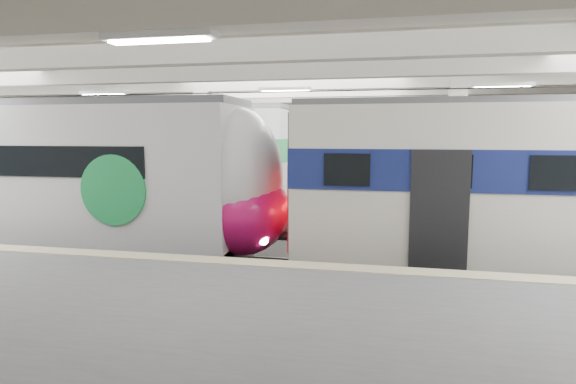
# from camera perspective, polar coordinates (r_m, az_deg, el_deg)

# --- Properties ---
(station_hall) EXTENTS (36.00, 24.00, 5.75)m
(station_hall) POSITION_cam_1_polar(r_m,az_deg,el_deg) (10.89, -4.50, 4.83)
(station_hall) COLOR black
(station_hall) RESTS_ON ground
(modern_emu) EXTENTS (14.21, 2.93, 4.56)m
(modern_emu) POSITION_cam_1_polar(r_m,az_deg,el_deg) (15.25, -24.59, 1.06)
(modern_emu) COLOR silver
(modern_emu) RESTS_ON ground
(far_train) EXTENTS (14.82, 3.18, 4.69)m
(far_train) POSITION_cam_1_polar(r_m,az_deg,el_deg) (20.90, -20.09, 3.18)
(far_train) COLOR silver
(far_train) RESTS_ON ground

